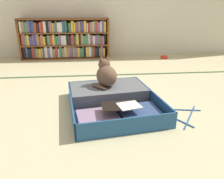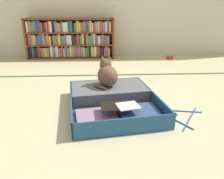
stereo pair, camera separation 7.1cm
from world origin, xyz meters
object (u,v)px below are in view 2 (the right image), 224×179
Objects in this scene: open_suitcase at (112,99)px; black_cat at (107,75)px; clothes_hanger at (185,117)px; small_red_pouch at (169,58)px; bookshelf at (70,39)px.

open_suitcase is 0.23m from black_cat.
small_red_pouch is (0.52, 2.05, 0.02)m from clothes_hanger.
open_suitcase is at bearing 153.13° from clothes_hanger.
open_suitcase is 9.42× the size of small_red_pouch.
small_red_pouch is at bearing 58.47° from open_suitcase.
bookshelf is 1.57× the size of open_suitcase.
clothes_hanger is at bearing -62.69° from bookshelf.
bookshelf is 2.10m from open_suitcase.
small_red_pouch is at bearing 75.86° from clothes_hanger.
clothes_hanger is at bearing -104.14° from small_red_pouch.
open_suitcase is 2.07m from small_red_pouch.
clothes_hanger is at bearing -35.72° from black_cat.
black_cat is 1.98m from small_red_pouch.
black_cat is 0.81× the size of clothes_hanger.
black_cat is (-0.04, 0.15, 0.18)m from open_suitcase.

